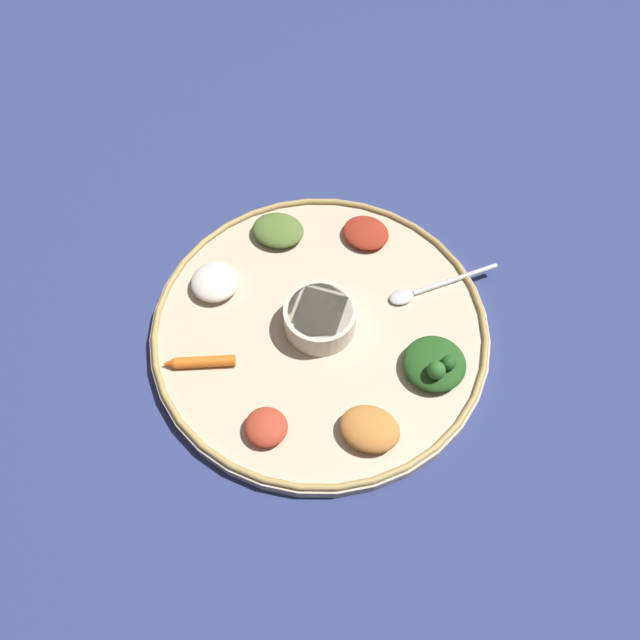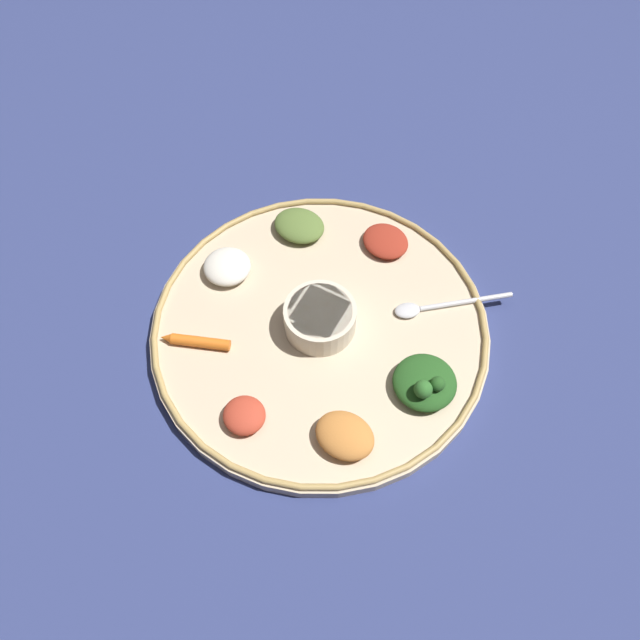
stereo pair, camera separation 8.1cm
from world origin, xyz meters
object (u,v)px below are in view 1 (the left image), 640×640
(center_bowl, at_px, (320,317))
(carrot_near_spoon, at_px, (200,362))
(spoon, at_px, (426,289))
(greens_pile, at_px, (435,364))

(center_bowl, relative_size, carrot_near_spoon, 1.23)
(spoon, relative_size, greens_pile, 1.37)
(carrot_near_spoon, bearing_deg, greens_pile, 128.58)
(center_bowl, distance_m, spoon, 0.15)
(spoon, bearing_deg, center_bowl, -28.71)
(greens_pile, relative_size, carrot_near_spoon, 1.44)
(center_bowl, relative_size, spoon, 0.63)
(center_bowl, height_order, spoon, center_bowl)
(greens_pile, height_order, carrot_near_spoon, greens_pile)
(spoon, xyz_separation_m, greens_pile, (0.09, 0.08, 0.01))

